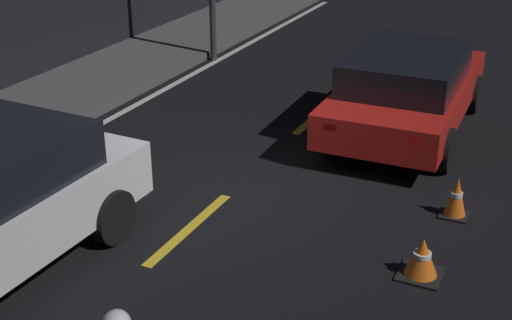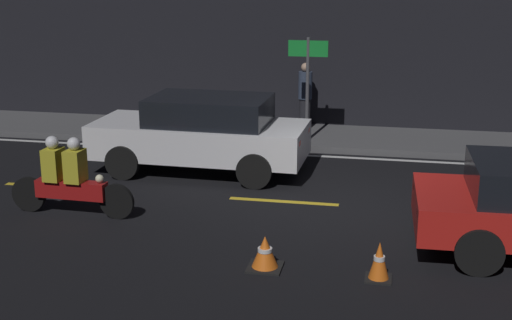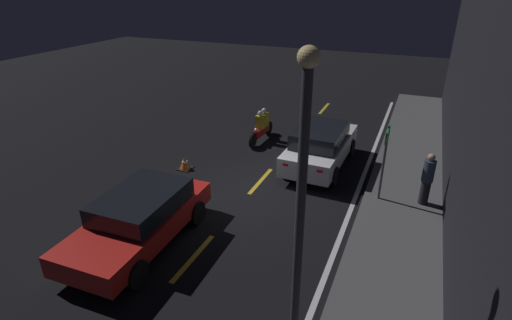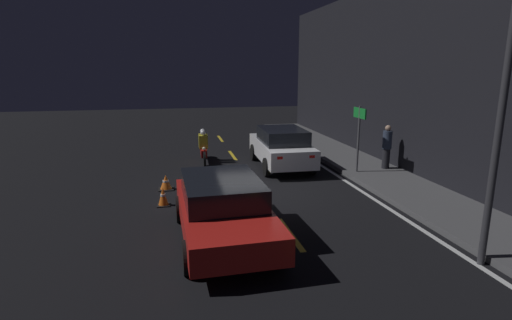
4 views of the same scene
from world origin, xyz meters
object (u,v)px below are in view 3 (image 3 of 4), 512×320
(sedan_white, at_px, (320,145))
(shop_sign, at_px, (386,148))
(traffic_cone_mid, at_px, (157,181))
(traffic_cone_near, at_px, (185,163))
(motorcycle, at_px, (262,126))
(street_lamp, at_px, (299,227))
(pedestrian, at_px, (427,179))
(taxi_red, at_px, (140,217))

(sedan_white, bearing_deg, shop_sign, -126.38)
(traffic_cone_mid, bearing_deg, sedan_white, 129.37)
(traffic_cone_near, xyz_separation_m, traffic_cone_mid, (1.59, -0.06, 0.03))
(motorcycle, height_order, traffic_cone_mid, motorcycle)
(sedan_white, height_order, traffic_cone_near, sedan_white)
(motorcycle, xyz_separation_m, street_lamp, (10.25, 4.73, 2.59))
(motorcycle, bearing_deg, sedan_white, 64.28)
(traffic_cone_near, relative_size, traffic_cone_mid, 0.89)
(traffic_cone_mid, bearing_deg, traffic_cone_near, 177.66)
(sedan_white, height_order, pedestrian, pedestrian)
(pedestrian, relative_size, shop_sign, 0.69)
(shop_sign, xyz_separation_m, street_lamp, (6.85, -0.60, 1.39))
(traffic_cone_mid, relative_size, pedestrian, 0.33)
(street_lamp, bearing_deg, taxi_red, -115.18)
(traffic_cone_mid, distance_m, pedestrian, 8.51)
(taxi_red, xyz_separation_m, street_lamp, (2.32, 4.93, 2.47))
(traffic_cone_mid, height_order, street_lamp, street_lamp)
(taxi_red, xyz_separation_m, shop_sign, (-4.53, 5.53, 1.08))
(traffic_cone_mid, relative_size, street_lamp, 0.10)
(pedestrian, bearing_deg, sedan_white, -114.00)
(traffic_cone_mid, height_order, pedestrian, pedestrian)
(motorcycle, distance_m, traffic_cone_near, 4.03)
(traffic_cone_mid, xyz_separation_m, shop_sign, (-1.89, 6.93, 1.58))
(taxi_red, bearing_deg, pedestrian, 123.29)
(sedan_white, distance_m, shop_sign, 3.17)
(motorcycle, distance_m, traffic_cone_mid, 5.55)
(traffic_cone_near, relative_size, shop_sign, 0.20)
(sedan_white, distance_m, taxi_red, 7.11)
(street_lamp, bearing_deg, pedestrian, 165.08)
(shop_sign, bearing_deg, street_lamp, -4.99)
(traffic_cone_mid, bearing_deg, taxi_red, 27.89)
(sedan_white, xyz_separation_m, street_lamp, (8.69, 1.77, 2.40))
(motorcycle, relative_size, traffic_cone_near, 4.61)
(sedan_white, relative_size, street_lamp, 0.76)
(sedan_white, xyz_separation_m, traffic_cone_near, (2.14, -4.49, -0.60))
(traffic_cone_near, height_order, street_lamp, street_lamp)
(traffic_cone_near, xyz_separation_m, shop_sign, (-0.30, 6.86, 1.61))
(taxi_red, distance_m, traffic_cone_mid, 3.02)
(traffic_cone_near, distance_m, pedestrian, 8.20)
(motorcycle, height_order, street_lamp, street_lamp)
(sedan_white, xyz_separation_m, motorcycle, (-1.56, -2.95, -0.20))
(sedan_white, height_order, traffic_cone_mid, sedan_white)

